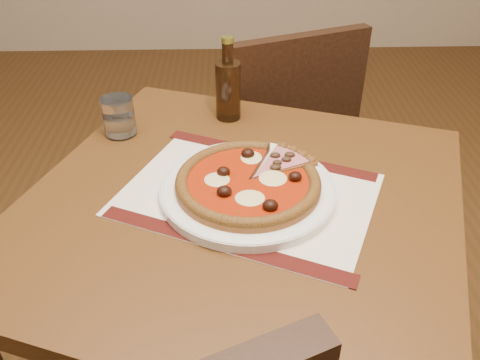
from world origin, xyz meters
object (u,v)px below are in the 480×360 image
Objects in this scene: table at (240,239)px; water_glass at (119,116)px; plate at (248,190)px; chair_far at (278,141)px; pizza at (248,182)px; bottle at (228,88)px.

table is 11.69× the size of water_glass.
chair_far is at bearing 78.61° from plate.
plate reaches higher than table.
water_glass is (-0.28, 0.24, 0.01)m from pizza.
plate is 1.69× the size of bottle.
table is at bearing -138.08° from pizza.
pizza reaches higher than table.
table is at bearing -86.81° from bottle.
table is 3.73× the size of pizza.
water_glass is 0.26m from bottle.
table is 5.17× the size of bottle.
bottle is (0.25, 0.07, 0.03)m from water_glass.
chair_far reaches higher than pizza.
chair_far is at bearing 42.73° from water_glass.
plate is 0.02m from pizza.
bottle is (-0.16, -0.30, 0.32)m from chair_far.
bottle is at bearing 16.24° from water_glass.
chair_far is 2.63× the size of plate.
water_glass reaches higher than pizza.
water_glass is (-0.27, 0.26, 0.15)m from table.
bottle reaches higher than plate.
chair_far is 4.45× the size of bottle.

